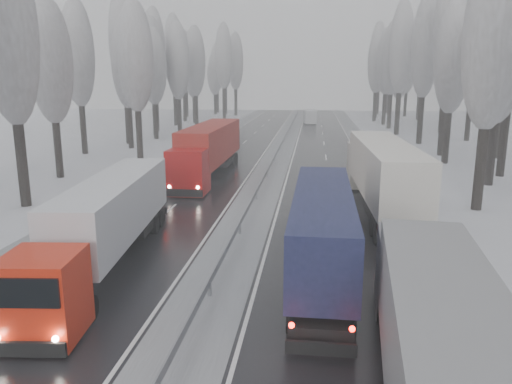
% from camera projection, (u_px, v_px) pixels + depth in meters
% --- Properties ---
extents(carriageway_right, '(7.50, 200.00, 0.03)m').
position_uv_depth(carriageway_right, '(331.00, 195.00, 36.35)').
color(carriageway_right, black).
rests_on(carriageway_right, ground).
extents(carriageway_left, '(7.50, 200.00, 0.03)m').
position_uv_depth(carriageway_left, '(190.00, 191.00, 37.53)').
color(carriageway_left, black).
rests_on(carriageway_left, ground).
extents(median_slush, '(3.00, 200.00, 0.04)m').
position_uv_depth(median_slush, '(260.00, 193.00, 36.94)').
color(median_slush, '#9A9DA2').
rests_on(median_slush, ground).
extents(shoulder_right, '(2.40, 200.00, 0.04)m').
position_uv_depth(shoulder_right, '(401.00, 197.00, 35.80)').
color(shoulder_right, '#9A9DA2').
rests_on(shoulder_right, ground).
extents(shoulder_left, '(2.40, 200.00, 0.04)m').
position_uv_depth(shoulder_left, '(127.00, 190.00, 38.09)').
color(shoulder_left, '#9A9DA2').
rests_on(shoulder_left, ground).
extents(median_guardrail, '(0.12, 200.00, 0.76)m').
position_uv_depth(median_guardrail, '(260.00, 186.00, 36.80)').
color(median_guardrail, slate).
rests_on(median_guardrail, ground).
extents(tree_18, '(3.60, 3.60, 16.58)m').
position_uv_depth(tree_18, '(493.00, 38.00, 30.06)').
color(tree_18, black).
rests_on(tree_18, ground).
extents(tree_20, '(3.60, 3.60, 15.71)m').
position_uv_depth(tree_20, '(502.00, 54.00, 37.68)').
color(tree_20, black).
rests_on(tree_20, ground).
extents(tree_22, '(3.60, 3.60, 15.86)m').
position_uv_depth(tree_22, '(453.00, 58.00, 47.87)').
color(tree_22, black).
rests_on(tree_22, ground).
extents(tree_23, '(3.60, 3.60, 13.55)m').
position_uv_depth(tree_23, '(505.00, 74.00, 51.36)').
color(tree_23, black).
rests_on(tree_23, ground).
extents(tree_24, '(3.60, 3.60, 20.49)m').
position_uv_depth(tree_24, '(451.00, 31.00, 52.36)').
color(tree_24, black).
rests_on(tree_24, ground).
extents(tree_25, '(3.60, 3.60, 19.44)m').
position_uv_depth(tree_25, '(505.00, 40.00, 55.61)').
color(tree_25, black).
rests_on(tree_25, ground).
extents(tree_26, '(3.60, 3.60, 18.78)m').
position_uv_depth(tree_26, '(426.00, 48.00, 62.57)').
color(tree_26, black).
rests_on(tree_26, ground).
extents(tree_27, '(3.60, 3.60, 17.62)m').
position_uv_depth(tree_27, '(474.00, 55.00, 65.80)').
color(tree_27, black).
rests_on(tree_27, ground).
extents(tree_28, '(3.60, 3.60, 19.62)m').
position_uv_depth(tree_28, '(402.00, 48.00, 72.93)').
color(tree_28, black).
rests_on(tree_28, ground).
extents(tree_29, '(3.60, 3.60, 18.11)m').
position_uv_depth(tree_29, '(446.00, 56.00, 76.19)').
color(tree_29, black).
rests_on(tree_29, ground).
extents(tree_30, '(3.60, 3.60, 17.86)m').
position_uv_depth(tree_30, '(393.00, 59.00, 82.60)').
color(tree_30, black).
rests_on(tree_30, ground).
extents(tree_31, '(3.60, 3.60, 18.58)m').
position_uv_depth(tree_31, '(424.00, 57.00, 85.70)').
color(tree_31, black).
rests_on(tree_31, ground).
extents(tree_32, '(3.60, 3.60, 17.33)m').
position_uv_depth(tree_32, '(387.00, 62.00, 89.94)').
color(tree_32, black).
rests_on(tree_32, ground).
extents(tree_33, '(3.60, 3.60, 14.33)m').
position_uv_depth(tree_33, '(400.00, 73.00, 93.88)').
color(tree_33, black).
rests_on(tree_33, ground).
extents(tree_34, '(3.60, 3.60, 17.63)m').
position_uv_depth(tree_34, '(377.00, 62.00, 96.88)').
color(tree_34, black).
rests_on(tree_34, ground).
extents(tree_35, '(3.60, 3.60, 18.25)m').
position_uv_depth(tree_35, '(422.00, 61.00, 99.63)').
color(tree_35, black).
rests_on(tree_35, ground).
extents(tree_36, '(3.60, 3.60, 20.23)m').
position_uv_depth(tree_36, '(378.00, 56.00, 105.90)').
color(tree_36, black).
rests_on(tree_36, ground).
extents(tree_37, '(3.60, 3.60, 16.37)m').
position_uv_depth(tree_37, '(408.00, 68.00, 109.53)').
color(tree_37, black).
rests_on(tree_37, ground).
extents(tree_38, '(3.60, 3.60, 17.97)m').
position_uv_depth(tree_38, '(380.00, 64.00, 116.26)').
color(tree_38, black).
rests_on(tree_38, ground).
extents(tree_39, '(3.60, 3.60, 16.19)m').
position_uv_depth(tree_39, '(389.00, 69.00, 120.07)').
color(tree_39, black).
rests_on(tree_39, ground).
extents(tree_58, '(3.60, 3.60, 17.21)m').
position_uv_depth(tree_58, '(8.00, 32.00, 30.91)').
color(tree_58, black).
rests_on(tree_58, ground).
extents(tree_60, '(3.60, 3.60, 14.84)m').
position_uv_depth(tree_60, '(50.00, 63.00, 40.87)').
color(tree_60, black).
rests_on(tree_60, ground).
extents(tree_61, '(3.60, 3.60, 13.95)m').
position_uv_depth(tree_61, '(14.00, 71.00, 45.52)').
color(tree_61, black).
rests_on(tree_61, ground).
extents(tree_62, '(3.60, 3.60, 16.04)m').
position_uv_depth(tree_62, '(135.00, 57.00, 49.50)').
color(tree_62, black).
rests_on(tree_62, ground).
extents(tree_63, '(3.60, 3.60, 16.88)m').
position_uv_depth(tree_63, '(78.00, 54.00, 54.15)').
color(tree_63, black).
rests_on(tree_63, ground).
extents(tree_64, '(3.60, 3.60, 15.42)m').
position_uv_depth(tree_64, '(127.00, 64.00, 58.78)').
color(tree_64, black).
rests_on(tree_64, ground).
extents(tree_65, '(3.60, 3.60, 19.48)m').
position_uv_depth(tree_65, '(124.00, 44.00, 62.28)').
color(tree_65, black).
rests_on(tree_65, ground).
extents(tree_66, '(3.60, 3.60, 15.23)m').
position_uv_depth(tree_66, '(153.00, 67.00, 68.13)').
color(tree_66, black).
rests_on(tree_66, ground).
extents(tree_67, '(3.60, 3.60, 17.09)m').
position_uv_depth(tree_67, '(152.00, 59.00, 71.89)').
color(tree_67, black).
rests_on(tree_67, ground).
extents(tree_68, '(3.60, 3.60, 16.65)m').
position_uv_depth(tree_68, '(178.00, 62.00, 74.30)').
color(tree_68, black).
rests_on(tree_68, ground).
extents(tree_69, '(3.60, 3.60, 19.35)m').
position_uv_depth(tree_69, '(154.00, 51.00, 78.33)').
color(tree_69, black).
rests_on(tree_69, ground).
extents(tree_70, '(3.60, 3.60, 17.09)m').
position_uv_depth(tree_70, '(195.00, 62.00, 83.97)').
color(tree_70, black).
rests_on(tree_70, ground).
extents(tree_71, '(3.60, 3.60, 19.61)m').
position_uv_depth(tree_71, '(174.00, 53.00, 88.02)').
color(tree_71, black).
rests_on(tree_71, ground).
extents(tree_72, '(3.60, 3.60, 15.11)m').
position_uv_depth(tree_72, '(193.00, 71.00, 93.59)').
color(tree_72, black).
rests_on(tree_72, ground).
extents(tree_73, '(3.60, 3.60, 17.22)m').
position_uv_depth(tree_73, '(183.00, 64.00, 97.49)').
color(tree_73, black).
rests_on(tree_73, ground).
extents(tree_74, '(3.60, 3.60, 19.68)m').
position_uv_depth(tree_74, '(224.00, 57.00, 102.96)').
color(tree_74, black).
rests_on(tree_74, ground).
extents(tree_75, '(3.60, 3.60, 18.60)m').
position_uv_depth(tree_75, '(185.00, 61.00, 108.01)').
color(tree_75, black).
rests_on(tree_75, ground).
extents(tree_76, '(3.60, 3.60, 18.55)m').
position_uv_depth(tree_76, '(235.00, 62.00, 112.10)').
color(tree_76, black).
rests_on(tree_76, ground).
extents(tree_77, '(3.60, 3.60, 14.32)m').
position_uv_depth(tree_77, '(215.00, 74.00, 117.21)').
color(tree_77, black).
rests_on(tree_77, ground).
extents(tree_78, '(3.60, 3.60, 19.55)m').
position_uv_depth(tree_78, '(225.00, 60.00, 118.74)').
color(tree_78, black).
rests_on(tree_78, ground).
extents(tree_79, '(3.60, 3.60, 17.07)m').
position_uv_depth(tree_79, '(217.00, 67.00, 123.28)').
color(tree_79, black).
rests_on(tree_79, ground).
extents(truck_grey_tarp, '(3.73, 15.44, 3.93)m').
position_uv_depth(truck_grey_tarp, '(442.00, 352.00, 11.26)').
color(truck_grey_tarp, '#56555A').
rests_on(truck_grey_tarp, ground).
extents(truck_blue_box, '(2.50, 14.78, 3.78)m').
position_uv_depth(truck_blue_box, '(322.00, 222.00, 21.79)').
color(truck_blue_box, '#1C2446').
rests_on(truck_blue_box, ground).
extents(truck_cream_box, '(3.34, 17.62, 4.50)m').
position_uv_depth(truck_cream_box, '(381.00, 170.00, 31.64)').
color(truck_cream_box, '#AEA99A').
rests_on(truck_cream_box, ground).
extents(box_truck_distant, '(2.66, 6.94, 2.53)m').
position_uv_depth(box_truck_distant, '(310.00, 117.00, 94.20)').
color(box_truck_distant, '#B0B2B7').
rests_on(box_truck_distant, ground).
extents(truck_red_white, '(3.66, 14.91, 3.79)m').
position_uv_depth(truck_red_white, '(108.00, 218.00, 22.33)').
color(truck_red_white, red).
rests_on(truck_red_white, ground).
extents(truck_red_red, '(2.91, 17.25, 4.41)m').
position_uv_depth(truck_red_red, '(208.00, 148.00, 42.27)').
color(truck_red_red, '#A10909').
rests_on(truck_red_red, ground).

